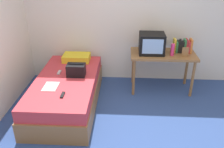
{
  "coord_description": "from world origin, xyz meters",
  "views": [
    {
      "loc": [
        -0.04,
        -2.59,
        2.33
      ],
      "look_at": [
        -0.24,
        0.93,
        0.58
      ],
      "focal_mm": 38.76,
      "sensor_mm": 36.0,
      "label": 1
    }
  ],
  "objects_px": {
    "magazine": "(51,86)",
    "water_bottle": "(172,50)",
    "remote_dark": "(63,95)",
    "bed": "(67,92)",
    "book_row": "(182,46)",
    "desk": "(163,58)",
    "remote_silver": "(59,72)",
    "tv": "(152,43)",
    "handbag": "(76,70)",
    "pillow": "(77,58)",
    "picture_frame": "(185,52)"
  },
  "relations": [
    {
      "from": "magazine",
      "to": "water_bottle",
      "type": "bearing_deg",
      "value": 22.98
    },
    {
      "from": "remote_dark",
      "to": "water_bottle",
      "type": "bearing_deg",
      "value": 32.19
    },
    {
      "from": "bed",
      "to": "book_row",
      "type": "xyz_separation_m",
      "value": [
        2.0,
        0.72,
        0.6
      ]
    },
    {
      "from": "book_row",
      "to": "desk",
      "type": "bearing_deg",
      "value": -166.12
    },
    {
      "from": "magazine",
      "to": "remote_silver",
      "type": "distance_m",
      "value": 0.48
    },
    {
      "from": "desk",
      "to": "remote_dark",
      "type": "height_order",
      "value": "desk"
    },
    {
      "from": "book_row",
      "to": "tv",
      "type": "bearing_deg",
      "value": -171.39
    },
    {
      "from": "handbag",
      "to": "remote_dark",
      "type": "xyz_separation_m",
      "value": [
        -0.08,
        -0.65,
        -0.09
      ]
    },
    {
      "from": "water_bottle",
      "to": "pillow",
      "type": "height_order",
      "value": "water_bottle"
    },
    {
      "from": "pillow",
      "to": "handbag",
      "type": "height_order",
      "value": "handbag"
    },
    {
      "from": "tv",
      "to": "remote_silver",
      "type": "distance_m",
      "value": 1.7
    },
    {
      "from": "handbag",
      "to": "bed",
      "type": "bearing_deg",
      "value": -145.82
    },
    {
      "from": "desk",
      "to": "handbag",
      "type": "bearing_deg",
      "value": -160.56
    },
    {
      "from": "book_row",
      "to": "picture_frame",
      "type": "bearing_deg",
      "value": -88.56
    },
    {
      "from": "tv",
      "to": "handbag",
      "type": "distance_m",
      "value": 1.41
    },
    {
      "from": "pillow",
      "to": "handbag",
      "type": "bearing_deg",
      "value": -79.68
    },
    {
      "from": "water_bottle",
      "to": "remote_silver",
      "type": "relative_size",
      "value": 1.49
    },
    {
      "from": "water_bottle",
      "to": "picture_frame",
      "type": "relative_size",
      "value": 1.29
    },
    {
      "from": "pillow",
      "to": "water_bottle",
      "type": "bearing_deg",
      "value": -6.7
    },
    {
      "from": "book_row",
      "to": "remote_silver",
      "type": "distance_m",
      "value": 2.24
    },
    {
      "from": "picture_frame",
      "to": "pillow",
      "type": "height_order",
      "value": "picture_frame"
    },
    {
      "from": "pillow",
      "to": "remote_silver",
      "type": "height_order",
      "value": "pillow"
    },
    {
      "from": "water_bottle",
      "to": "magazine",
      "type": "xyz_separation_m",
      "value": [
        -1.95,
        -0.83,
        -0.33
      ]
    },
    {
      "from": "bed",
      "to": "remote_dark",
      "type": "height_order",
      "value": "remote_dark"
    },
    {
      "from": "book_row",
      "to": "handbag",
      "type": "distance_m",
      "value": 1.95
    },
    {
      "from": "book_row",
      "to": "remote_dark",
      "type": "bearing_deg",
      "value": -146.61
    },
    {
      "from": "tv",
      "to": "book_row",
      "type": "xyz_separation_m",
      "value": [
        0.56,
        0.09,
        -0.07
      ]
    },
    {
      "from": "bed",
      "to": "picture_frame",
      "type": "bearing_deg",
      "value": 13.91
    },
    {
      "from": "water_bottle",
      "to": "remote_silver",
      "type": "height_order",
      "value": "water_bottle"
    },
    {
      "from": "pillow",
      "to": "remote_silver",
      "type": "distance_m",
      "value": 0.59
    },
    {
      "from": "water_bottle",
      "to": "pillow",
      "type": "xyz_separation_m",
      "value": [
        -1.74,
        0.2,
        -0.27
      ]
    },
    {
      "from": "tv",
      "to": "remote_silver",
      "type": "relative_size",
      "value": 3.06
    },
    {
      "from": "book_row",
      "to": "magazine",
      "type": "distance_m",
      "value": 2.41
    },
    {
      "from": "magazine",
      "to": "tv",
      "type": "bearing_deg",
      "value": 30.22
    },
    {
      "from": "pillow",
      "to": "bed",
      "type": "bearing_deg",
      "value": -93.68
    },
    {
      "from": "desk",
      "to": "tv",
      "type": "xyz_separation_m",
      "value": [
        -0.22,
        -0.0,
        0.27
      ]
    },
    {
      "from": "magazine",
      "to": "bed",
      "type": "bearing_deg",
      "value": 61.2
    },
    {
      "from": "water_bottle",
      "to": "handbag",
      "type": "bearing_deg",
      "value": -165.4
    },
    {
      "from": "bed",
      "to": "desk",
      "type": "relative_size",
      "value": 1.72
    },
    {
      "from": "tv",
      "to": "picture_frame",
      "type": "distance_m",
      "value": 0.59
    },
    {
      "from": "tv",
      "to": "pillow",
      "type": "height_order",
      "value": "tv"
    },
    {
      "from": "water_bottle",
      "to": "book_row",
      "type": "xyz_separation_m",
      "value": [
        0.21,
        0.19,
        0.0
      ]
    },
    {
      "from": "picture_frame",
      "to": "water_bottle",
      "type": "bearing_deg",
      "value": 170.03
    },
    {
      "from": "handbag",
      "to": "magazine",
      "type": "bearing_deg",
      "value": -128.71
    },
    {
      "from": "picture_frame",
      "to": "bed",
      "type": "bearing_deg",
      "value": -166.09
    },
    {
      "from": "bed",
      "to": "remote_silver",
      "type": "height_order",
      "value": "remote_silver"
    },
    {
      "from": "book_row",
      "to": "handbag",
      "type": "height_order",
      "value": "book_row"
    },
    {
      "from": "handbag",
      "to": "water_bottle",
      "type": "bearing_deg",
      "value": 14.6
    },
    {
      "from": "bed",
      "to": "book_row",
      "type": "bearing_deg",
      "value": 19.86
    },
    {
      "from": "bed",
      "to": "water_bottle",
      "type": "xyz_separation_m",
      "value": [
        1.79,
        0.53,
        0.59
      ]
    }
  ]
}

